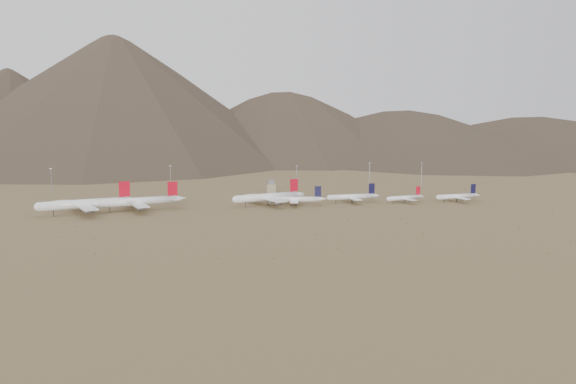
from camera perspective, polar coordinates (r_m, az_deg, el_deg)
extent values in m
plane|color=olive|center=(402.49, -2.90, -2.25)|extent=(3000.00, 3000.00, 0.00)
cylinder|color=white|center=(426.97, -19.92, -1.11)|extent=(60.21, 25.42, 6.34)
sphere|color=white|center=(422.55, -24.00, -1.38)|extent=(6.21, 6.21, 6.21)
cone|color=white|center=(434.38, -15.47, -0.75)|extent=(12.28, 8.91, 5.71)
cube|color=white|center=(426.88, -20.07, -1.25)|extent=(27.10, 56.46, 0.79)
cube|color=white|center=(433.14, -16.09, -0.77)|extent=(12.00, 22.02, 0.38)
cube|color=red|center=(431.84, -16.29, 0.29)|extent=(7.75, 3.06, 11.25)
cylinder|color=black|center=(424.40, -22.73, -2.01)|extent=(0.41, 0.41, 4.29)
cylinder|color=black|center=(429.48, -19.76, -1.78)|extent=(0.51, 0.51, 4.29)
cylinder|color=black|center=(426.40, -19.68, -1.84)|extent=(0.51, 0.51, 4.29)
ellipsoid|color=white|center=(424.17, -22.04, -1.02)|extent=(20.13, 10.72, 3.80)
cylinder|color=slate|center=(438.07, -20.33, -1.27)|extent=(6.72, 4.65, 2.85)
cylinder|color=slate|center=(416.15, -19.78, -1.66)|extent=(6.72, 4.65, 2.85)
cylinder|color=slate|center=(447.95, -20.57, -1.10)|extent=(6.72, 4.65, 2.85)
cylinder|color=slate|center=(406.31, -19.51, -1.85)|extent=(6.72, 4.65, 2.85)
cylinder|color=white|center=(430.58, -15.03, -0.93)|extent=(57.18, 19.61, 5.94)
sphere|color=white|center=(426.15, -18.82, -1.15)|extent=(5.82, 5.82, 5.82)
cone|color=white|center=(437.67, -10.90, -0.63)|extent=(11.32, 7.68, 5.34)
cube|color=white|center=(430.49, -15.17, -1.06)|extent=(21.61, 53.32, 0.74)
cube|color=white|center=(436.50, -11.48, -0.64)|extent=(9.84, 20.67, 0.36)
cube|color=red|center=(435.27, -11.65, 0.34)|extent=(7.38, 2.32, 10.53)
cylinder|color=black|center=(427.99, -17.65, -1.74)|extent=(0.38, 0.38, 4.02)
cylinder|color=black|center=(432.94, -14.90, -1.55)|extent=(0.48, 0.48, 4.02)
cylinder|color=black|center=(430.05, -14.82, -1.60)|extent=(0.48, 0.48, 4.02)
ellipsoid|color=white|center=(427.83, -17.00, -0.83)|extent=(18.91, 8.75, 3.56)
cylinder|color=slate|center=(440.95, -15.43, -1.07)|extent=(6.22, 3.98, 2.67)
cylinder|color=slate|center=(420.45, -14.90, -1.44)|extent=(6.22, 3.98, 2.67)
cylinder|color=slate|center=(450.18, -15.65, -0.91)|extent=(6.22, 3.98, 2.67)
cylinder|color=slate|center=(411.25, -14.64, -1.62)|extent=(6.22, 3.98, 2.67)
cylinder|color=white|center=(443.32, -2.15, -0.51)|extent=(53.78, 24.11, 5.70)
sphere|color=white|center=(430.41, -5.33, -0.76)|extent=(5.58, 5.58, 5.58)
cone|color=white|center=(459.27, 1.20, -0.18)|extent=(11.08, 8.20, 5.13)
cube|color=white|center=(442.89, -2.27, -0.62)|extent=(25.49, 50.52, 0.71)
cube|color=white|center=(456.87, 0.73, -0.20)|extent=(11.20, 19.75, 0.34)
cube|color=red|center=(455.41, 0.62, 0.70)|extent=(6.91, 2.92, 10.11)
cylinder|color=black|center=(434.80, -4.35, -1.31)|extent=(0.37, 0.37, 3.86)
cylinder|color=black|center=(445.74, -2.11, -1.08)|extent=(0.46, 0.46, 3.86)
cylinder|color=black|center=(443.30, -1.93, -1.13)|extent=(0.46, 0.46, 3.86)
ellipsoid|color=white|center=(436.23, -3.78, -0.43)|extent=(18.04, 10.02, 3.42)
cylinder|color=slate|center=(451.81, -2.90, -0.66)|extent=(6.06, 4.29, 2.56)
cylinder|color=slate|center=(434.41, -1.61, -0.96)|extent=(6.06, 4.29, 2.56)
cylinder|color=slate|center=(459.72, -3.46, -0.53)|extent=(6.06, 4.29, 2.56)
cylinder|color=slate|center=(426.67, -0.99, -1.10)|extent=(6.06, 4.29, 2.56)
cylinder|color=white|center=(442.73, 0.75, -0.74)|extent=(38.67, 12.97, 4.21)
sphere|color=white|center=(443.29, -1.75, -0.73)|extent=(4.12, 4.12, 4.12)
cone|color=white|center=(443.07, 3.56, -0.70)|extent=(7.65, 5.28, 3.78)
cube|color=white|center=(442.83, 0.65, -0.82)|extent=(13.64, 33.74, 0.53)
cube|color=white|center=(442.94, 3.16, -0.69)|extent=(6.28, 13.08, 0.25)
cube|color=black|center=(442.17, 3.06, 0.06)|extent=(4.99, 1.52, 8.30)
cylinder|color=black|center=(443.53, -1.00, -1.18)|extent=(0.44, 0.44, 2.88)
cylinder|color=black|center=(444.26, 0.85, -1.17)|extent=(0.55, 0.55, 2.88)
cylinder|color=black|center=(442.18, 0.85, -1.21)|extent=(0.55, 0.55, 2.88)
cylinder|color=slate|center=(452.18, 0.66, -0.79)|extent=(4.20, 2.73, 1.89)
cylinder|color=slate|center=(433.76, 0.64, -1.12)|extent=(4.20, 2.73, 1.89)
cylinder|color=white|center=(460.27, 6.47, -0.48)|extent=(39.04, 7.04, 4.22)
sphere|color=white|center=(453.17, 4.20, -0.57)|extent=(4.13, 4.13, 4.13)
cone|color=white|center=(469.01, 8.92, -0.34)|extent=(7.25, 4.29, 3.79)
cube|color=white|center=(460.05, 6.38, -0.56)|extent=(8.63, 33.65, 0.53)
cube|color=white|center=(467.69, 8.58, -0.34)|extent=(4.41, 12.87, 0.25)
cube|color=black|center=(466.66, 8.50, 0.36)|extent=(5.06, 0.75, 8.32)
cylinder|color=black|center=(455.70, 4.88, -0.99)|extent=(0.44, 0.44, 2.88)
cylinder|color=black|center=(462.01, 6.50, -0.90)|extent=(0.55, 0.55, 2.88)
cylinder|color=black|center=(460.08, 6.60, -0.93)|extent=(0.55, 0.55, 2.88)
cylinder|color=slate|center=(468.73, 5.94, -0.55)|extent=(4.01, 2.18, 1.90)
cylinder|color=slate|center=(451.69, 6.83, -0.84)|extent=(4.01, 2.18, 1.90)
cylinder|color=white|center=(467.40, 11.70, -0.58)|extent=(31.71, 12.30, 3.48)
sphere|color=white|center=(457.33, 10.17, -0.71)|extent=(3.41, 3.41, 3.41)
cone|color=white|center=(479.02, 13.35, -0.41)|extent=(6.41, 4.62, 3.13)
cube|color=white|center=(467.06, 11.64, -0.65)|extent=(12.60, 27.78, 0.43)
cube|color=white|center=(477.32, 13.12, -0.42)|extent=(5.68, 10.82, 0.21)
cube|color=red|center=(476.31, 13.08, 0.15)|extent=(4.08, 1.47, 6.86)
cylinder|color=black|center=(460.71, 10.63, -1.03)|extent=(0.37, 0.37, 2.38)
cylinder|color=black|center=(468.85, 11.69, -0.91)|extent=(0.46, 0.46, 2.38)
cylinder|color=black|center=(467.54, 11.82, -0.94)|extent=(0.46, 0.46, 2.38)
cylinder|color=slate|center=(473.02, 11.04, -0.64)|extent=(3.51, 2.40, 1.56)
cylinder|color=slate|center=(461.37, 12.25, -0.86)|extent=(3.51, 2.40, 1.56)
cylinder|color=white|center=(483.38, 16.75, -0.42)|extent=(35.92, 8.96, 3.88)
sphere|color=white|center=(472.87, 15.02, -0.53)|extent=(3.80, 3.80, 3.80)
cone|color=white|center=(495.61, 18.60, -0.28)|extent=(6.87, 4.38, 3.49)
cube|color=white|center=(483.02, 16.68, -0.50)|extent=(10.05, 31.13, 0.48)
cube|color=white|center=(493.81, 18.34, -0.29)|extent=(4.85, 11.98, 0.23)
cube|color=black|center=(492.74, 18.30, 0.33)|extent=(4.65, 1.01, 7.66)
cylinder|color=black|center=(476.40, 15.53, -0.89)|extent=(0.41, 0.41, 2.65)
cylinder|color=black|center=(484.99, 16.74, -0.79)|extent=(0.51, 0.51, 2.65)
cylinder|color=black|center=(483.46, 16.87, -0.82)|extent=(0.51, 0.51, 2.65)
cylinder|color=slate|center=(489.95, 16.07, -0.49)|extent=(3.79, 2.24, 1.75)
cylinder|color=slate|center=(476.39, 17.29, -0.74)|extent=(3.79, 2.24, 1.75)
cube|color=tan|center=(524.12, -1.76, 0.37)|extent=(8.00, 8.00, 8.00)
cube|color=slate|center=(523.46, -1.77, 1.02)|extent=(6.00, 6.00, 4.00)
cylinder|color=gray|center=(532.39, -22.89, 0.84)|extent=(0.50, 0.50, 25.00)
cube|color=gray|center=(531.28, -22.96, 2.21)|extent=(2.00, 0.60, 0.80)
cylinder|color=gray|center=(531.45, -11.84, 1.23)|extent=(0.50, 0.50, 25.00)
cube|color=gray|center=(530.34, -11.88, 2.61)|extent=(2.00, 0.60, 0.80)
cylinder|color=gray|center=(520.94, 0.89, 1.27)|extent=(0.50, 0.50, 25.00)
cube|color=gray|center=(519.81, 0.89, 2.67)|extent=(2.00, 0.60, 0.80)
cylinder|color=gray|center=(567.70, 8.28, 1.67)|extent=(0.50, 0.50, 25.00)
cube|color=gray|center=(566.67, 8.30, 2.96)|extent=(2.00, 0.60, 0.80)
cylinder|color=gray|center=(576.37, 13.40, 1.63)|extent=(0.50, 0.50, 25.00)
cube|color=gray|center=(575.35, 13.44, 2.90)|extent=(2.00, 0.60, 0.80)
ellipsoid|color=olive|center=(392.90, -16.57, -2.73)|extent=(0.80, 0.80, 0.45)
ellipsoid|color=olive|center=(376.60, 6.06, -2.88)|extent=(0.79, 0.79, 0.57)
ellipsoid|color=olive|center=(327.53, 2.88, -4.35)|extent=(0.81, 0.81, 0.48)
ellipsoid|color=olive|center=(273.90, -7.13, -6.67)|extent=(0.69, 0.69, 0.43)
ellipsoid|color=olive|center=(271.49, -1.43, -6.73)|extent=(1.05, 1.05, 0.54)
ellipsoid|color=olive|center=(322.40, -2.35, -4.55)|extent=(0.63, 0.63, 0.32)
ellipsoid|color=olive|center=(373.40, -16.09, -3.22)|extent=(0.51, 0.51, 0.33)
ellipsoid|color=olive|center=(333.91, -19.13, -4.51)|extent=(0.74, 0.74, 0.58)
ellipsoid|color=olive|center=(391.29, -18.17, -2.83)|extent=(0.60, 0.60, 0.37)
ellipsoid|color=olive|center=(292.76, 5.06, -5.74)|extent=(0.88, 0.88, 0.55)
ellipsoid|color=olive|center=(458.61, 25.30, -1.73)|extent=(1.07, 1.07, 0.73)
ellipsoid|color=olive|center=(297.64, -18.99, -5.91)|extent=(0.70, 0.70, 0.36)
ellipsoid|color=olive|center=(376.69, -20.80, -3.30)|extent=(0.68, 0.68, 0.58)
ellipsoid|color=olive|center=(339.03, 13.58, -4.13)|extent=(0.89, 0.89, 0.70)
ellipsoid|color=olive|center=(345.57, -22.36, -4.28)|extent=(0.65, 0.65, 0.48)
ellipsoid|color=olive|center=(293.69, 19.41, -6.09)|extent=(0.53, 0.53, 0.40)
ellipsoid|color=olive|center=(344.91, 26.80, -4.52)|extent=(0.95, 0.95, 0.55)
ellipsoid|color=olive|center=(391.14, 8.25, -2.55)|extent=(0.53, 0.53, 0.39)
ellipsoid|color=olive|center=(373.22, 11.99, -3.08)|extent=(0.99, 0.99, 0.57)
ellipsoid|color=olive|center=(378.79, 22.44, -3.32)|extent=(0.71, 0.71, 0.53)
ellipsoid|color=olive|center=(404.70, 6.77, -2.21)|extent=(0.56, 0.56, 0.41)
ellipsoid|color=olive|center=(309.66, 24.97, -5.67)|extent=(1.09, 1.09, 0.57)
ellipsoid|color=olive|center=(415.98, 2.87, -1.91)|extent=(0.55, 0.55, 0.40)
ellipsoid|color=olive|center=(451.04, 23.38, -1.78)|extent=(0.71, 0.71, 0.44)
ellipsoid|color=olive|center=(285.60, 17.81, -6.38)|extent=(0.62, 0.62, 0.51)
ellipsoid|color=olive|center=(390.29, 11.47, -2.64)|extent=(0.88, 0.88, 0.47)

